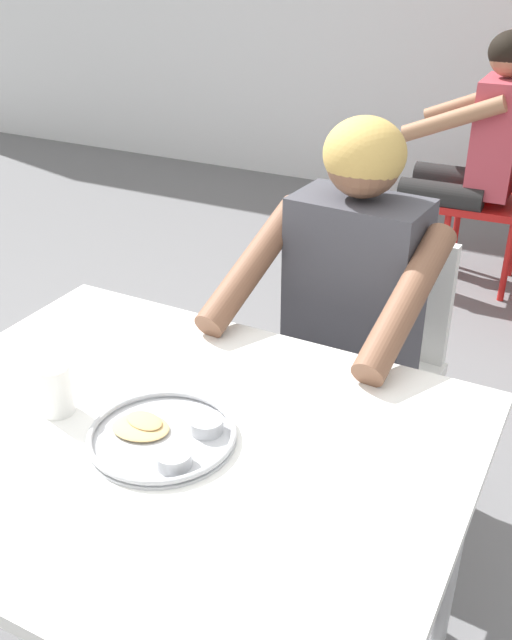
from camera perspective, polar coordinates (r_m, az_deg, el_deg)
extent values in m
cube|color=white|center=(1.42, -7.36, -9.50)|extent=(1.16, 0.92, 0.03)
cylinder|color=#B2B2B7|center=(2.15, -12.29, -7.27)|extent=(0.04, 0.04, 0.70)
cylinder|color=#B2B2B7|center=(1.80, 15.66, -16.21)|extent=(0.04, 0.04, 0.70)
cylinder|color=#B7BABF|center=(1.40, -7.49, -9.38)|extent=(0.29, 0.29, 0.01)
torus|color=#B7BABF|center=(1.39, -7.52, -9.02)|extent=(0.29, 0.29, 0.01)
cylinder|color=#B2B5BA|center=(1.32, -6.61, -10.97)|extent=(0.07, 0.07, 0.03)
cylinder|color=#C65119|center=(1.32, -6.63, -10.79)|extent=(0.06, 0.06, 0.01)
cylinder|color=#B2B5BA|center=(1.39, -3.98, -8.37)|extent=(0.07, 0.07, 0.03)
cylinder|color=#9E4714|center=(1.39, -3.99, -8.18)|extent=(0.06, 0.06, 0.01)
ellipsoid|color=tan|center=(1.42, -9.21, -8.47)|extent=(0.13, 0.11, 0.01)
ellipsoid|color=tan|center=(1.42, -8.92, -7.96)|extent=(0.09, 0.07, 0.01)
cylinder|color=white|center=(1.49, -15.75, -5.35)|extent=(0.07, 0.07, 0.11)
cylinder|color=#593319|center=(1.47, -15.91, -4.30)|extent=(0.06, 0.06, 0.02)
cube|color=silver|center=(2.12, 7.82, -4.78)|extent=(0.46, 0.44, 0.04)
cube|color=silver|center=(2.17, 10.26, 2.22)|extent=(0.41, 0.06, 0.38)
cylinder|color=silver|center=(2.08, 9.97, -13.46)|extent=(0.03, 0.03, 0.41)
cylinder|color=silver|center=(2.19, 1.36, -10.46)|extent=(0.03, 0.03, 0.41)
cylinder|color=silver|center=(2.33, 13.14, -8.62)|extent=(0.03, 0.03, 0.41)
cylinder|color=silver|center=(2.43, 5.33, -6.21)|extent=(0.03, 0.03, 0.41)
cylinder|color=#353535|center=(1.88, 5.91, -17.88)|extent=(0.10, 0.10, 0.45)
cylinder|color=#353535|center=(1.85, 9.07, -8.23)|extent=(0.15, 0.41, 0.12)
cylinder|color=#353535|center=(1.99, -2.15, -14.70)|extent=(0.10, 0.10, 0.45)
cylinder|color=#353535|center=(1.95, 0.94, -5.60)|extent=(0.15, 0.41, 0.12)
cube|color=#3F3F47|center=(1.92, 7.90, 2.34)|extent=(0.35, 0.22, 0.51)
cylinder|color=brown|center=(1.66, 12.00, 1.56)|extent=(0.10, 0.46, 0.25)
cylinder|color=brown|center=(1.82, -0.14, 4.61)|extent=(0.10, 0.46, 0.25)
sphere|color=brown|center=(1.80, 8.65, 12.58)|extent=(0.19, 0.19, 0.19)
ellipsoid|color=tan|center=(1.79, 8.69, 13.02)|extent=(0.21, 0.20, 0.18)
cube|color=red|center=(3.71, 17.98, 8.85)|extent=(0.40, 0.43, 0.04)
cylinder|color=red|center=(3.66, 14.78, 5.28)|extent=(0.03, 0.03, 0.41)
cylinder|color=red|center=(3.96, 15.70, 6.93)|extent=(0.03, 0.03, 0.41)
cylinder|color=red|center=(3.63, 19.42, 4.38)|extent=(0.03, 0.03, 0.41)
cylinder|color=black|center=(3.70, 11.06, 6.34)|extent=(0.10, 0.10, 0.45)
cylinder|color=black|center=(3.57, 14.57, 9.68)|extent=(0.40, 0.13, 0.12)
cylinder|color=black|center=(3.97, 12.29, 7.77)|extent=(0.10, 0.10, 0.45)
cylinder|color=black|center=(3.85, 15.60, 10.90)|extent=(0.40, 0.13, 0.12)
cube|color=#B23F4C|center=(3.61, 18.80, 13.69)|extent=(0.21, 0.35, 0.53)
cylinder|color=#996B4C|center=(3.42, 15.46, 15.22)|extent=(0.46, 0.09, 0.25)
cylinder|color=#996B4C|center=(3.81, 16.83, 16.33)|extent=(0.46, 0.09, 0.25)
sphere|color=#996B4C|center=(3.54, 19.76, 19.34)|extent=(0.19, 0.19, 0.19)
ellipsoid|color=black|center=(3.54, 19.79, 19.57)|extent=(0.21, 0.20, 0.18)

